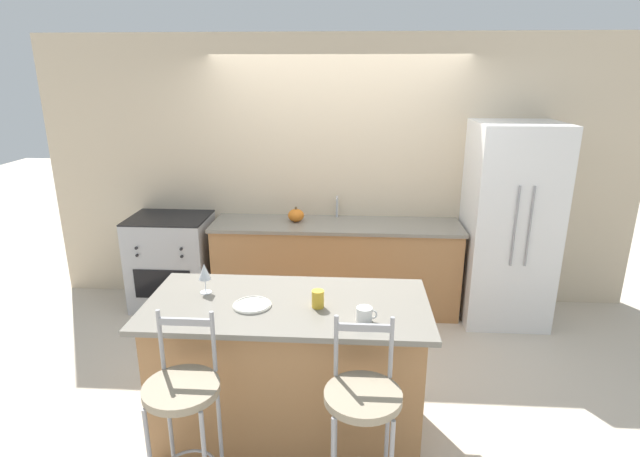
# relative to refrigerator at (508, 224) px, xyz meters

# --- Properties ---
(ground_plane) EXTENTS (18.00, 18.00, 0.00)m
(ground_plane) POSITION_rel_refrigerator_xyz_m (-1.64, -0.26, -0.96)
(ground_plane) COLOR beige
(wall_back) EXTENTS (6.00, 0.07, 2.70)m
(wall_back) POSITION_rel_refrigerator_xyz_m (-1.64, 0.39, 0.39)
(wall_back) COLOR beige
(wall_back) RESTS_ON ground_plane
(back_counter) EXTENTS (2.45, 0.63, 0.91)m
(back_counter) POSITION_rel_refrigerator_xyz_m (-1.64, 0.09, -0.50)
(back_counter) COLOR #A87547
(back_counter) RESTS_ON ground_plane
(sink_faucet) EXTENTS (0.02, 0.13, 0.22)m
(sink_faucet) POSITION_rel_refrigerator_xyz_m (-1.64, 0.28, 0.09)
(sink_faucet) COLOR #ADAFB5
(sink_faucet) RESTS_ON back_counter
(kitchen_island) EXTENTS (1.80, 0.85, 0.95)m
(kitchen_island) POSITION_rel_refrigerator_xyz_m (-1.89, -1.78, -0.48)
(kitchen_island) COLOR #A87547
(kitchen_island) RESTS_ON ground_plane
(refrigerator) EXTENTS (0.78, 0.76, 1.91)m
(refrigerator) POSITION_rel_refrigerator_xyz_m (0.00, 0.00, 0.00)
(refrigerator) COLOR white
(refrigerator) RESTS_ON ground_plane
(oven_range) EXTENTS (0.78, 0.64, 0.95)m
(oven_range) POSITION_rel_refrigerator_xyz_m (-3.32, 0.06, -0.48)
(oven_range) COLOR #ADAFB5
(oven_range) RESTS_ON ground_plane
(bar_stool_near) EXTENTS (0.40, 0.40, 1.14)m
(bar_stool_near) POSITION_rel_refrigerator_xyz_m (-2.36, -2.44, -0.32)
(bar_stool_near) COLOR #99999E
(bar_stool_near) RESTS_ON ground_plane
(bar_stool_far) EXTENTS (0.40, 0.40, 1.14)m
(bar_stool_far) POSITION_rel_refrigerator_xyz_m (-1.41, -2.44, -0.32)
(bar_stool_far) COLOR #99999E
(bar_stool_far) RESTS_ON ground_plane
(dinner_plate) EXTENTS (0.24, 0.24, 0.02)m
(dinner_plate) POSITION_rel_refrigerator_xyz_m (-2.10, -1.84, -0.00)
(dinner_plate) COLOR beige
(dinner_plate) RESTS_ON kitchen_island
(wine_glass) EXTENTS (0.08, 0.08, 0.20)m
(wine_glass) POSITION_rel_refrigerator_xyz_m (-2.44, -1.66, 0.14)
(wine_glass) COLOR white
(wine_glass) RESTS_ON kitchen_island
(coffee_mug) EXTENTS (0.12, 0.09, 0.09)m
(coffee_mug) POSITION_rel_refrigerator_xyz_m (-1.40, -1.99, 0.03)
(coffee_mug) COLOR white
(coffee_mug) RESTS_ON kitchen_island
(tumbler_cup) EXTENTS (0.08, 0.08, 0.11)m
(tumbler_cup) POSITION_rel_refrigerator_xyz_m (-1.69, -1.83, 0.05)
(tumbler_cup) COLOR gold
(tumbler_cup) RESTS_ON kitchen_island
(pumpkin_decoration) EXTENTS (0.16, 0.16, 0.15)m
(pumpkin_decoration) POSITION_rel_refrigerator_xyz_m (-2.04, 0.11, 0.02)
(pumpkin_decoration) COLOR orange
(pumpkin_decoration) RESTS_ON back_counter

